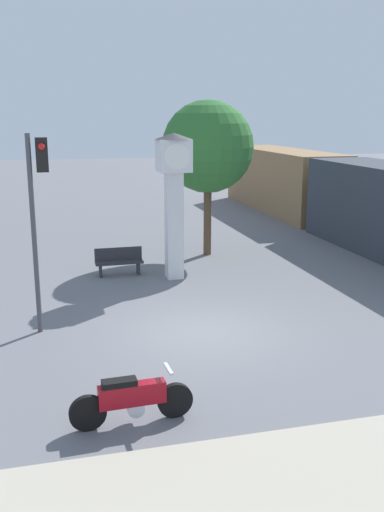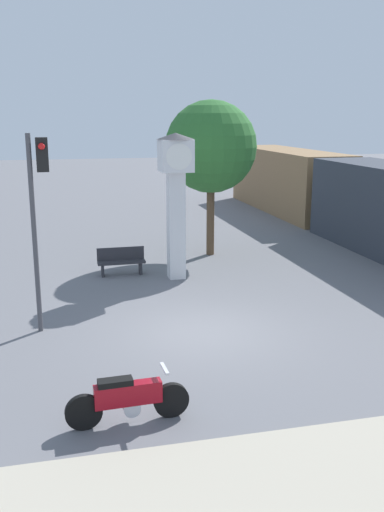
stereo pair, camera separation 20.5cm
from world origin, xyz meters
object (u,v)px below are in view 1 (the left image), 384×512
motorcycle (132,399)px  street_tree (208,147)px  clock_tower (174,184)px  traffic_light (38,200)px  bench (119,261)px  freight_train (332,194)px

motorcycle → street_tree: (4.72, 11.75, 3.65)m
clock_tower → traffic_light: bearing=-136.9°
motorcycle → bench: (1.02, 9.68, 0.03)m
motorcycle → freight_train: (11.77, 15.14, 1.23)m
traffic_light → bench: size_ratio=3.04×
traffic_light → bench: (2.46, 4.74, -2.83)m
motorcycle → clock_tower: clock_tower is taller
clock_tower → traffic_light: traffic_light is taller
motorcycle → bench: bearing=81.4°
motorcycle → traffic_light: 5.88m
street_tree → bench: 5.58m
freight_train → traffic_light: traffic_light is taller
freight_train → street_tree: street_tree is taller
bench → motorcycle: bearing=-96.0°
motorcycle → street_tree: bearing=65.5°
motorcycle → freight_train: size_ratio=0.10×
clock_tower → bench: size_ratio=2.96×
clock_tower → bench: 3.27m
clock_tower → bench: clock_tower is taller
traffic_light → bench: 6.04m
freight_train → street_tree: size_ratio=3.91×
freight_train → street_tree: bearing=-154.3°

